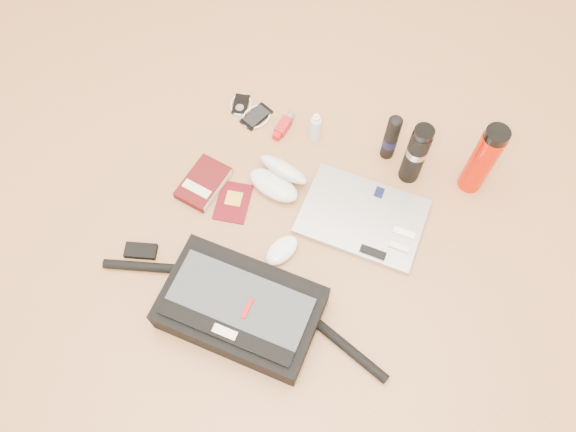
{
  "coord_description": "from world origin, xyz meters",
  "views": [
    {
      "loc": [
        0.24,
        -0.61,
        1.59
      ],
      "look_at": [
        -0.03,
        0.09,
        0.06
      ],
      "focal_mm": 35.0,
      "sensor_mm": 36.0,
      "label": 1
    }
  ],
  "objects_px": {
    "messenger_bag": "(240,308)",
    "thermos_red": "(483,160)",
    "book": "(204,183)",
    "laptop": "(363,218)",
    "thermos_black": "(416,154)"
  },
  "relations": [
    {
      "from": "messenger_bag",
      "to": "thermos_red",
      "type": "bearing_deg",
      "value": 53.56
    },
    {
      "from": "book",
      "to": "thermos_black",
      "type": "xyz_separation_m",
      "value": [
        0.61,
        0.28,
        0.11
      ]
    },
    {
      "from": "laptop",
      "to": "thermos_red",
      "type": "height_order",
      "value": "thermos_red"
    },
    {
      "from": "messenger_bag",
      "to": "thermos_red",
      "type": "distance_m",
      "value": 0.85
    },
    {
      "from": "messenger_bag",
      "to": "laptop",
      "type": "bearing_deg",
      "value": 62.07
    },
    {
      "from": "book",
      "to": "laptop",
      "type": "bearing_deg",
      "value": 16.41
    },
    {
      "from": "book",
      "to": "thermos_black",
      "type": "height_order",
      "value": "thermos_black"
    },
    {
      "from": "laptop",
      "to": "thermos_red",
      "type": "bearing_deg",
      "value": 42.2
    },
    {
      "from": "messenger_bag",
      "to": "book",
      "type": "relative_size",
      "value": 4.76
    },
    {
      "from": "messenger_bag",
      "to": "laptop",
      "type": "xyz_separation_m",
      "value": [
        0.23,
        0.42,
        -0.04
      ]
    },
    {
      "from": "messenger_bag",
      "to": "thermos_black",
      "type": "xyz_separation_m",
      "value": [
        0.32,
        0.63,
        0.07
      ]
    },
    {
      "from": "messenger_bag",
      "to": "thermos_black",
      "type": "bearing_deg",
      "value": 63.99
    },
    {
      "from": "messenger_bag",
      "to": "book",
      "type": "height_order",
      "value": "messenger_bag"
    },
    {
      "from": "book",
      "to": "thermos_red",
      "type": "distance_m",
      "value": 0.87
    },
    {
      "from": "laptop",
      "to": "thermos_black",
      "type": "bearing_deg",
      "value": 67.49
    }
  ]
}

